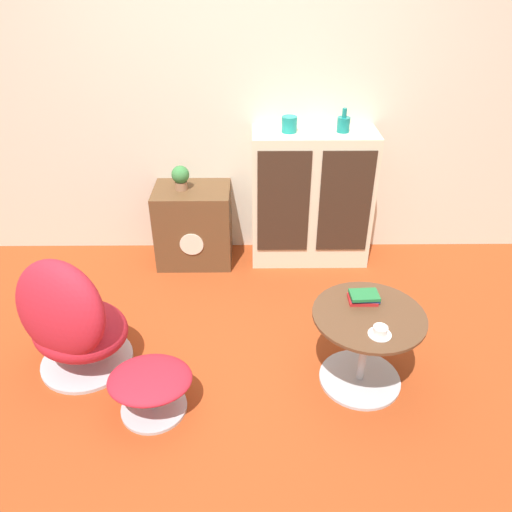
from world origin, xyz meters
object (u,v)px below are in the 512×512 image
egg_chair (71,322)px  coffee_table (365,342)px  potted_plant (181,177)px  sideboard (311,198)px  teacup (380,332)px  ottoman (151,384)px  tv_console (194,225)px  vase_inner_left (343,124)px  book_stack (364,297)px  vase_leftmost (289,124)px

egg_chair → coffee_table: (1.69, -0.12, -0.06)m
coffee_table → potted_plant: size_ratio=3.35×
sideboard → coffee_table: (0.17, -1.40, -0.24)m
egg_chair → teacup: (1.71, -0.29, 0.16)m
ottoman → coffee_table: size_ratio=0.74×
egg_chair → sideboard: bearing=40.2°
tv_console → coffee_table: tv_console is taller
coffee_table → vase_inner_left: size_ratio=3.63×
sideboard → potted_plant: sideboard is taller
tv_console → coffee_table: bearing=-51.3°
egg_chair → book_stack: 1.69m
sideboard → vase_inner_left: vase_inner_left is taller
ottoman → vase_inner_left: 2.22m
book_stack → vase_leftmost: bearing=105.6°
sideboard → book_stack: sideboard is taller
coffee_table → book_stack: book_stack is taller
tv_console → vase_inner_left: vase_inner_left is taller
vase_leftmost → ottoman: bearing=-117.0°
potted_plant → book_stack: 1.73m
sideboard → egg_chair: size_ratio=1.32×
tv_console → teacup: tv_console is taller
coffee_table → tv_console: bearing=128.7°
teacup → ottoman: bearing=-178.2°
coffee_table → teacup: bearing=-83.8°
sideboard → book_stack: size_ratio=6.14×
ottoman → tv_console: bearing=86.8°
sideboard → egg_chair: 1.99m
tv_console → egg_chair: (-0.59, -1.26, 0.05)m
vase_leftmost → book_stack: 1.46m
egg_chair → ottoman: 0.62m
ottoman → book_stack: book_stack is taller
sideboard → potted_plant: bearing=-178.6°
tv_console → coffee_table: (1.10, -1.38, -0.02)m
ottoman → vase_leftmost: bearing=63.0°
ottoman → vase_leftmost: 2.03m
sideboard → potted_plant: size_ratio=5.71×
coffee_table → ottoman: bearing=-170.1°
coffee_table → potted_plant: 1.86m
tv_console → book_stack: (1.09, -1.25, 0.21)m
vase_leftmost → teacup: (0.39, -1.58, -0.60)m
vase_inner_left → teacup: vase_inner_left is taller
vase_inner_left → potted_plant: vase_inner_left is taller
vase_inner_left → teacup: 1.69m
teacup → book_stack: (-0.03, 0.29, 0.01)m
tv_console → vase_leftmost: bearing=2.3°
tv_console → ottoman: tv_console is taller
vase_inner_left → book_stack: size_ratio=0.99×
vase_leftmost → potted_plant: 0.90m
vase_inner_left → coffee_table: bearing=-90.9°
egg_chair → ottoman: (0.50, -0.33, -0.16)m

